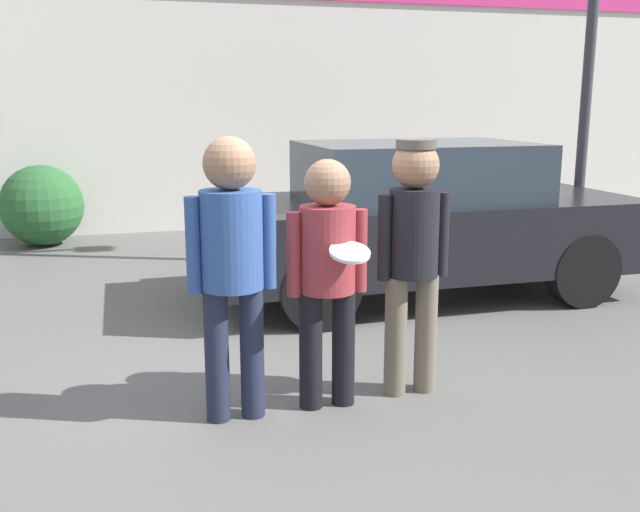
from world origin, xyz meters
name	(u,v)px	position (x,y,z in m)	size (l,w,h in m)	color
ground_plane	(269,391)	(0.00, 0.00, 0.00)	(56.00, 56.00, 0.00)	#5B5956
storefront_building	(178,104)	(0.00, 6.56, 1.91)	(24.00, 0.22, 3.76)	silver
person_left	(232,253)	(-0.29, -0.36, 1.06)	(0.55, 0.38, 1.76)	#1E2338
person_middle_with_frisbee	(328,264)	(0.32, -0.33, 0.95)	(0.52, 0.55, 1.61)	black
person_right	(413,244)	(0.92, -0.28, 1.03)	(0.50, 0.33, 1.72)	#665B4C
parked_car_near	(421,219)	(2.00, 2.03, 0.79)	(4.27, 1.85, 1.56)	black
shrub	(42,206)	(-1.95, 5.82, 0.55)	(1.11, 1.11, 1.11)	#285B2D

